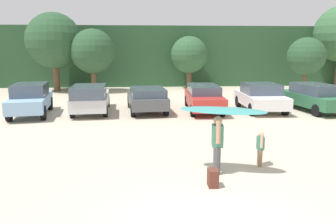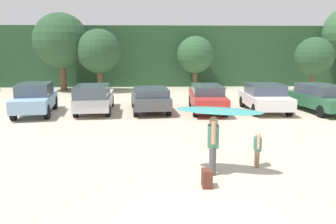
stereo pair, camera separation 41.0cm
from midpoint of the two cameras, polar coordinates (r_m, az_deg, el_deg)
ground_plane at (r=6.93m, az=7.81°, el=-18.61°), size 120.00×120.00×0.00m
hillside_ridge at (r=35.59m, az=-0.42°, el=9.78°), size 108.00×12.00×5.37m
tree_left at (r=28.01m, az=-17.58°, el=11.63°), size 4.36×4.36×6.19m
tree_center at (r=26.75m, az=-11.40°, el=10.23°), size 3.45×3.45×4.92m
tree_far_right at (r=28.36m, az=5.16°, el=9.80°), size 3.10×3.10×4.43m
tree_right at (r=29.04m, az=24.29°, el=8.72°), size 3.03×3.03×4.29m
parked_car_sky_blue at (r=18.51m, az=-21.38°, el=2.26°), size 2.34×4.48×1.63m
parked_car_silver at (r=18.07m, az=-12.01°, el=2.46°), size 2.10×4.72×1.55m
parked_car_dark_gray at (r=17.96m, az=-2.47°, el=2.42°), size 2.30×4.37×1.35m
parked_car_red at (r=18.32m, az=7.38°, el=2.55°), size 1.89×4.84×1.41m
parked_car_white at (r=18.86m, az=16.96°, el=2.48°), size 2.04×4.13×1.52m
parked_car_forest_green at (r=19.74m, az=25.18°, el=2.31°), size 2.29×4.60×1.50m
person_adult at (r=9.14m, az=9.07°, el=-5.07°), size 0.35×0.72×1.61m
person_child at (r=10.00m, az=16.34°, el=-5.87°), size 0.23×0.40×1.05m
surfboard_teal at (r=8.97m, az=9.98°, el=0.21°), size 2.44×1.42×0.15m
backpack_dropped at (r=8.44m, az=8.15°, el=-11.31°), size 0.24×0.34×0.45m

